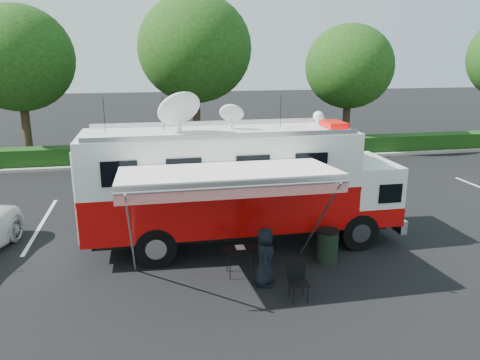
% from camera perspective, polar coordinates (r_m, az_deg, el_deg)
% --- Properties ---
extents(ground_plane, '(120.00, 120.00, 0.00)m').
position_cam_1_polar(ground_plane, '(14.66, 0.39, -7.69)').
color(ground_plane, black).
rests_on(ground_plane, ground).
extents(back_border, '(60.00, 6.14, 8.87)m').
position_cam_1_polar(back_border, '(26.43, -2.91, 13.66)').
color(back_border, '#9E998E').
rests_on(back_border, ground_plane).
extents(stall_lines, '(24.12, 5.50, 0.01)m').
position_cam_1_polar(stall_lines, '(17.34, -3.24, -4.01)').
color(stall_lines, silver).
rests_on(stall_lines, ground_plane).
extents(command_truck, '(9.43, 2.60, 4.53)m').
position_cam_1_polar(command_truck, '(14.01, 0.07, -0.39)').
color(command_truck, black).
rests_on(command_truck, ground_plane).
extents(awning, '(5.15, 2.66, 3.11)m').
position_cam_1_polar(awning, '(11.05, -1.48, 0.59)').
color(awning, white).
rests_on(awning, ground_plane).
extents(person, '(0.65, 0.84, 1.53)m').
position_cam_1_polar(person, '(12.24, 3.02, -12.60)').
color(person, black).
rests_on(person, ground_plane).
extents(folding_table, '(1.01, 0.79, 0.77)m').
position_cam_1_polar(folding_table, '(12.41, 0.28, -8.47)').
color(folding_table, black).
rests_on(folding_table, ground_plane).
extents(folding_chair, '(0.47, 0.49, 0.94)m').
position_cam_1_polar(folding_chair, '(11.46, 7.01, -11.62)').
color(folding_chair, black).
rests_on(folding_chair, ground_plane).
extents(trash_bin, '(0.63, 0.63, 0.94)m').
position_cam_1_polar(trash_bin, '(13.50, 10.63, -7.88)').
color(trash_bin, black).
rests_on(trash_bin, ground_plane).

